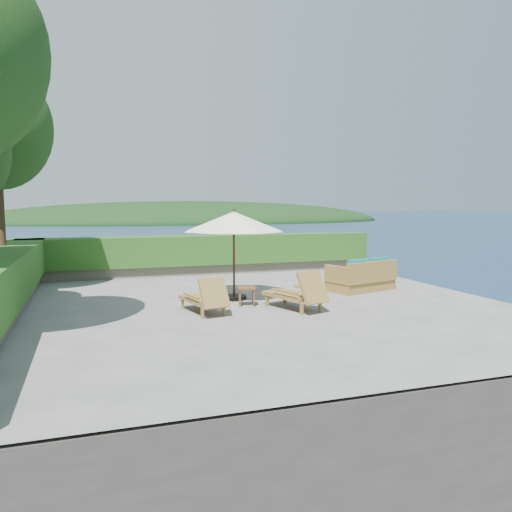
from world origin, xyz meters
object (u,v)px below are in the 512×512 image
object	(u,v)px
lounge_left	(205,297)
side_table	(247,290)
patio_umbrella	(234,222)
wicker_loveseat	(362,278)
lounge_right	(297,293)

from	to	relation	value
lounge_left	side_table	world-z (taller)	lounge_left
patio_umbrella	wicker_loveseat	bearing A→B (deg)	1.51
lounge_left	patio_umbrella	bearing A→B (deg)	39.88
lounge_right	patio_umbrella	bearing A→B (deg)	102.53
patio_umbrella	lounge_right	size ratio (longest dim) A/B	1.66
lounge_right	wicker_loveseat	distance (m)	3.29
lounge_left	side_table	bearing A→B (deg)	12.46
lounge_left	lounge_right	size ratio (longest dim) A/B	0.89
lounge_right	side_table	xyz separation A→B (m)	(-0.97, 0.83, -0.03)
lounge_left	lounge_right	distance (m)	2.14
wicker_loveseat	side_table	bearing A→B (deg)	177.94
patio_umbrella	wicker_loveseat	world-z (taller)	patio_umbrella
lounge_left	lounge_right	bearing A→B (deg)	-20.55
patio_umbrella	side_table	distance (m)	1.83
side_table	lounge_right	bearing A→B (deg)	-40.59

